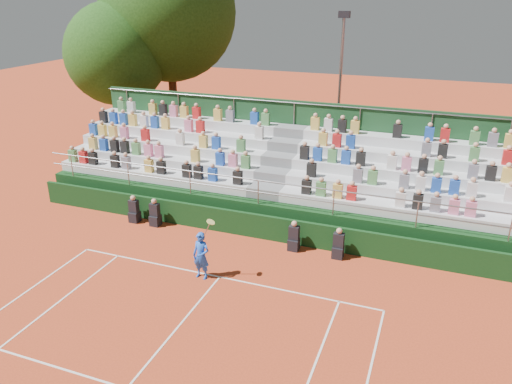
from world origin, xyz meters
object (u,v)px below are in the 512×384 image
at_px(tree_west, 116,54).
at_px(floodlight_mast, 340,77).
at_px(tennis_player, 201,256).
at_px(tree_east, 168,12).

height_order(tree_west, floodlight_mast, tree_west).
distance_m(tennis_player, tree_east, 18.84).
bearing_deg(tree_east, tennis_player, -57.94).
bearing_deg(tennis_player, tree_east, 122.06).
height_order(tree_west, tree_east, tree_east).
distance_m(tennis_player, floodlight_mast, 14.64).
xyz_separation_m(tree_east, floodlight_mast, (10.81, -0.79, -3.12)).
xyz_separation_m(tennis_player, tree_east, (-9.29, 14.83, 6.99)).
xyz_separation_m(tennis_player, floodlight_mast, (1.52, 14.04, 3.87)).
bearing_deg(floodlight_mast, tree_west, -171.39).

